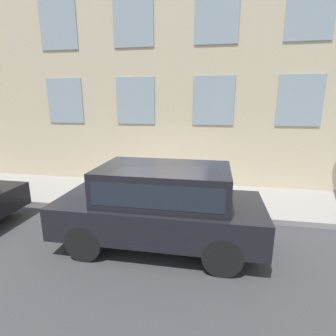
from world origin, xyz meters
TOP-DOWN VIEW (x-y plane):
  - ground_plane at (0.00, 0.00)m, footprint 80.00×80.00m
  - sidewalk at (1.33, 0.00)m, footprint 2.67×60.00m
  - building_facade at (2.81, -0.00)m, footprint 0.33×40.00m
  - fire_hydrant at (0.56, -0.42)m, footprint 0.28×0.41m
  - person at (0.79, 0.09)m, footprint 0.30×0.20m
  - parked_truck_charcoal_near at (-1.44, -0.41)m, footprint 1.84×4.30m

SIDE VIEW (x-z plane):
  - ground_plane at x=0.00m, z-range 0.00..0.00m
  - sidewalk at x=1.33m, z-range 0.00..0.15m
  - fire_hydrant at x=0.56m, z-range 0.15..0.96m
  - person at x=0.79m, z-range 0.27..1.53m
  - parked_truck_charcoal_near at x=-1.44m, z-range 0.13..1.90m
  - building_facade at x=2.81m, z-range 0.00..7.15m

